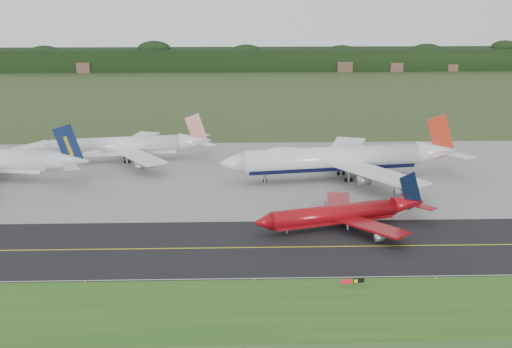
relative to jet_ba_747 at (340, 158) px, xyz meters
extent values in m
plane|color=#314821|center=(-22.06, -46.32, -5.85)|extent=(600.00, 600.00, 0.00)
cube|color=#28611C|center=(-22.06, -81.32, -5.85)|extent=(400.00, 30.00, 0.01)
cube|color=black|center=(-22.06, -50.32, -5.84)|extent=(400.00, 32.00, 0.02)
cube|color=gray|center=(-22.06, 4.68, -5.85)|extent=(400.00, 78.00, 0.01)
cube|color=#D1CC13|center=(-22.06, -50.32, -5.82)|extent=(400.00, 0.40, 0.00)
cube|color=silver|center=(-22.06, -65.82, -5.82)|extent=(400.00, 0.25, 0.00)
cube|color=black|center=(-22.06, 228.68, 0.15)|extent=(700.00, 24.00, 12.00)
cylinder|color=silver|center=(-2.44, -0.39, 0.18)|extent=(49.45, 13.86, 6.23)
cube|color=black|center=(-2.44, -0.39, -1.84)|extent=(46.78, 11.94, 2.18)
cone|color=silver|center=(-29.70, -4.72, 0.18)|extent=(7.04, 7.12, 6.23)
cone|color=silver|center=(28.19, 4.48, 0.65)|extent=(13.77, 8.19, 6.23)
ellipsoid|color=silver|center=(-16.01, -2.55, 1.90)|extent=(13.39, 7.23, 3.97)
cube|color=silver|center=(8.16, -12.76, -0.91)|extent=(22.89, 27.97, 0.53)
cube|color=silver|center=(3.80, 14.66, -0.91)|extent=(16.16, 29.14, 0.53)
cube|color=#B82D15|center=(28.88, 4.59, 4.89)|extent=(8.93, 1.90, 12.91)
cylinder|color=gray|center=(4.29, -12.77, -2.61)|extent=(3.77, 3.12, 2.62)
cylinder|color=gray|center=(0.11, 13.47, -2.61)|extent=(3.77, 3.12, 2.62)
cylinder|color=gray|center=(11.74, -23.81, -2.61)|extent=(3.77, 3.12, 2.62)
cylinder|color=gray|center=(3.78, 26.28, -2.61)|extent=(3.77, 3.12, 2.62)
cylinder|color=black|center=(-20.86, -3.32, -5.29)|extent=(1.19, 0.67, 1.12)
cylinder|color=slate|center=(1.98, -3.16, -3.77)|extent=(1.00, 1.00, 4.17)
cylinder|color=black|center=(1.98, -3.16, -5.29)|extent=(1.20, 0.73, 1.12)
cylinder|color=slate|center=(0.90, 3.61, -3.77)|extent=(1.00, 1.00, 4.17)
cylinder|color=black|center=(0.90, 3.61, -5.29)|extent=(1.20, 0.73, 1.12)
cylinder|color=maroon|center=(-6.99, -38.93, -2.57)|extent=(29.57, 12.71, 4.02)
cube|color=maroon|center=(-6.99, -38.93, -3.88)|extent=(27.85, 11.31, 1.41)
cone|color=maroon|center=(-22.95, -43.92, -2.57)|extent=(4.75, 4.95, 4.02)
cone|color=maroon|center=(10.93, -33.32, -2.27)|extent=(8.69, 6.18, 4.02)
cube|color=maroon|center=(0.34, -45.31, -3.28)|extent=(15.12, 15.85, 0.45)
cube|color=maroon|center=(-4.60, -29.51, -3.28)|extent=(7.52, 17.12, 0.45)
cube|color=black|center=(11.47, -33.15, 0.76)|extent=(6.16, 2.20, 9.15)
cylinder|color=gray|center=(1.24, -49.18, -4.37)|extent=(2.60, 2.27, 1.69)
cylinder|color=gray|center=(-6.07, -25.82, -4.37)|extent=(2.60, 2.27, 1.69)
cylinder|color=black|center=(-17.77, -42.30, -5.49)|extent=(0.79, 0.53, 0.72)
cylinder|color=slate|center=(-4.06, -40.33, -4.82)|extent=(0.71, 0.71, 2.07)
cylinder|color=black|center=(-4.06, -40.33, -5.49)|extent=(0.80, 0.56, 0.72)
cylinder|color=slate|center=(-5.38, -36.11, -4.82)|extent=(0.71, 0.71, 2.07)
cylinder|color=black|center=(-5.38, -36.11, -5.49)|extent=(0.80, 0.56, 0.72)
cone|color=silver|center=(-74.13, -0.95, 0.26)|extent=(12.71, 7.87, 6.06)
cube|color=silver|center=(-92.08, 15.57, -1.26)|extent=(21.85, 26.88, 0.54)
cube|color=#0D1B3D|center=(-73.46, -1.06, 4.26)|extent=(8.46, 1.82, 12.23)
cylinder|color=gray|center=(-95.66, 15.55, -2.91)|extent=(3.67, 3.04, 2.55)
cylinder|color=gray|center=(-88.41, 26.25, -2.91)|extent=(3.67, 3.04, 2.55)
cylinder|color=silver|center=(-64.55, 20.72, -0.99)|extent=(37.94, 11.03, 5.22)
cube|color=white|center=(-64.55, 20.72, -2.69)|extent=(35.88, 9.45, 1.83)
cone|color=silver|center=(-85.44, 17.42, -0.99)|extent=(5.46, 5.89, 5.22)
cone|color=silver|center=(-41.09, 24.43, -0.60)|extent=(10.61, 6.71, 5.22)
cube|color=silver|center=(-56.36, 11.12, -1.91)|extent=(17.67, 21.65, 0.47)
cube|color=silver|center=(-59.73, 32.38, -1.91)|extent=(12.46, 22.57, 0.47)
cube|color=#B3280C|center=(-40.51, 24.53, 2.79)|extent=(7.18, 1.54, 10.38)
cylinder|color=gray|center=(-55.87, 5.98, -3.33)|extent=(3.16, 2.61, 2.19)
cylinder|color=gray|center=(-60.84, 37.42, -3.33)|extent=(3.16, 2.61, 2.19)
cylinder|color=black|center=(-78.66, 18.49, -5.38)|extent=(0.99, 0.56, 0.94)
cylinder|color=slate|center=(-61.13, 18.35, -4.21)|extent=(0.84, 0.84, 3.29)
cylinder|color=black|center=(-61.13, 18.35, -5.38)|extent=(1.00, 0.61, 0.94)
cylinder|color=slate|center=(-62.03, 24.03, -4.21)|extent=(0.84, 0.84, 3.29)
cylinder|color=black|center=(-62.03, 24.03, -5.38)|extent=(1.00, 0.61, 0.94)
cylinder|color=slate|center=(-9.20, -70.04, -5.53)|extent=(0.11, 0.11, 0.64)
cylinder|color=slate|center=(-6.48, -69.65, -5.53)|extent=(0.11, 0.11, 0.64)
cube|color=#A90D1E|center=(-8.93, -70.00, -4.80)|extent=(2.02, 0.45, 0.83)
cube|color=black|center=(-7.20, -69.76, -4.80)|extent=(0.93, 0.29, 0.83)
cube|color=black|center=(-6.11, -69.60, -4.80)|extent=(1.11, 0.32, 0.83)
cylinder|color=yellow|center=(-56.77, -66.82, -5.60)|extent=(0.16, 0.16, 0.50)
cylinder|color=yellow|center=(-25.62, -66.82, -5.60)|extent=(0.16, 0.16, 0.50)
cylinder|color=yellow|center=(8.37, -66.82, -5.60)|extent=(0.16, 0.16, 0.50)
camera|label=1|loc=(-29.10, -188.30, 49.40)|focal=50.00mm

